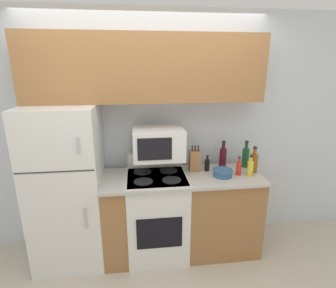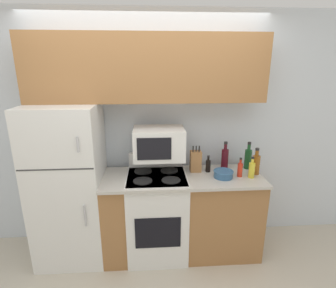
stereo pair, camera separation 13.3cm
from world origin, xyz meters
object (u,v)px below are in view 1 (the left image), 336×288
object	(u,v)px
bottle_wine_red	(223,157)
microwave	(158,143)
bottle_soy_sauce	(207,165)
bottle_cooking_spray	(250,168)
stove	(157,214)
bowl	(223,173)
bottle_wine_green	(246,157)
bottle_whiskey	(254,162)
knife_block	(195,161)
refrigerator	(68,187)
bottle_hot_sauce	(239,168)

from	to	relation	value
bottle_wine_red	microwave	bearing A→B (deg)	-171.56
bottle_soy_sauce	bottle_cooking_spray	distance (m)	0.44
bottle_wine_red	stove	bearing A→B (deg)	-165.82
bowl	bottle_wine_red	xyz separation A→B (m)	(0.08, 0.25, 0.08)
microwave	bottle_soy_sauce	world-z (taller)	microwave
bowl	bottle_wine_green	distance (m)	0.41
microwave	bottle_soy_sauce	bearing A→B (deg)	1.30
microwave	bottle_whiskey	size ratio (longest dim) A/B	1.82
knife_block	bottle_cooking_spray	distance (m)	0.57
microwave	bottle_soy_sauce	distance (m)	0.58
bottle_wine_green	refrigerator	bearing A→B (deg)	-176.43
knife_block	bottle_whiskey	world-z (taller)	knife_block
knife_block	microwave	bearing A→B (deg)	-175.01
bottle_wine_green	bottle_hot_sauce	bearing A→B (deg)	-126.73
bottle_hot_sauce	knife_block	bearing A→B (deg)	158.24
refrigerator	bowl	xyz separation A→B (m)	(1.57, -0.11, 0.12)
bowl	bottle_soy_sauce	xyz separation A→B (m)	(-0.12, 0.16, 0.03)
bottle_hot_sauce	bottle_wine_red	size ratio (longest dim) A/B	0.67
bottle_wine_green	stove	bearing A→B (deg)	-170.97
microwave	bottle_cooking_spray	distance (m)	0.97
bowl	bottle_wine_red	distance (m)	0.28
knife_block	bowl	distance (m)	0.32
bottle_hot_sauce	bottle_wine_green	distance (m)	0.27
bowl	bottle_cooking_spray	bearing A→B (deg)	-4.47
bottle_whiskey	bottle_cooking_spray	bearing A→B (deg)	-130.27
microwave	bottle_wine_red	size ratio (longest dim) A/B	1.70
bottle_soy_sauce	bottle_hot_sauce	size ratio (longest dim) A/B	0.90
bottle_hot_sauce	bottle_wine_red	bearing A→B (deg)	110.36
bottle_hot_sauce	bottle_cooking_spray	distance (m)	0.11
bottle_wine_green	bottle_cooking_spray	xyz separation A→B (m)	(-0.05, -0.25, -0.03)
bowl	stove	bearing A→B (deg)	174.56
refrigerator	bottle_hot_sauce	size ratio (longest dim) A/B	8.21
refrigerator	knife_block	distance (m)	1.33
bottle_soy_sauce	bottle_wine_red	xyz separation A→B (m)	(0.20, 0.10, 0.05)
microwave	bowl	bearing A→B (deg)	-12.88
knife_block	bottle_wine_green	size ratio (longest dim) A/B	0.95
bottle_wine_green	bowl	bearing A→B (deg)	-145.94
bottle_soy_sauce	bottle_wine_red	bearing A→B (deg)	25.13
bottle_soy_sauce	stove	bearing A→B (deg)	-170.22
knife_block	bottle_wine_red	distance (m)	0.34
microwave	bottle_wine_green	bearing A→B (deg)	4.48
microwave	bottle_whiskey	xyz separation A→B (m)	(1.00, -0.08, -0.22)
bottle_wine_red	bottle_whiskey	xyz separation A→B (m)	(0.28, -0.19, -0.01)
bottle_cooking_spray	bottle_wine_red	size ratio (longest dim) A/B	0.73
refrigerator	stove	world-z (taller)	refrigerator
bottle_soy_sauce	bottle_cooking_spray	bearing A→B (deg)	-24.16
refrigerator	bottle_wine_green	distance (m)	1.91
bottle_soy_sauce	bottle_whiskey	distance (m)	0.49
microwave	bowl	xyz separation A→B (m)	(0.64, -0.15, -0.29)
bottle_soy_sauce	knife_block	bearing A→B (deg)	170.38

